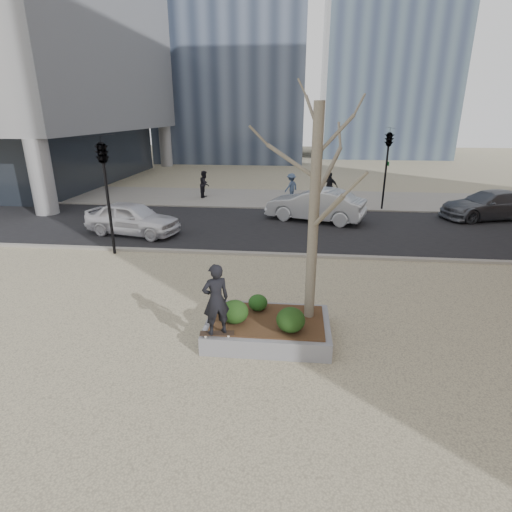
# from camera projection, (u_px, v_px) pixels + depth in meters

# --- Properties ---
(ground) EXTENTS (120.00, 120.00, 0.00)m
(ground) POSITION_uv_depth(u_px,v_px,m) (228.00, 334.00, 10.02)
(ground) COLOR #BEB38C
(ground) RESTS_ON ground
(street) EXTENTS (60.00, 8.00, 0.02)m
(street) POSITION_uv_depth(u_px,v_px,m) (263.00, 227.00, 19.37)
(street) COLOR black
(street) RESTS_ON ground
(far_sidewalk) EXTENTS (60.00, 6.00, 0.02)m
(far_sidewalk) POSITION_uv_depth(u_px,v_px,m) (272.00, 198.00, 25.92)
(far_sidewalk) COLOR gray
(far_sidewalk) RESTS_ON ground
(planter) EXTENTS (3.00, 2.00, 0.45)m
(planter) POSITION_uv_depth(u_px,v_px,m) (268.00, 329.00, 9.84)
(planter) COLOR gray
(planter) RESTS_ON ground
(planter_mulch) EXTENTS (2.70, 1.70, 0.04)m
(planter_mulch) POSITION_uv_depth(u_px,v_px,m) (268.00, 320.00, 9.76)
(planter_mulch) COLOR #382314
(planter_mulch) RESTS_ON planter
(sycamore_tree) EXTENTS (2.80, 2.80, 6.60)m
(sycamore_tree) POSITION_uv_depth(u_px,v_px,m) (315.00, 183.00, 8.82)
(sycamore_tree) COLOR gray
(sycamore_tree) RESTS_ON planter_mulch
(shrub_left) EXTENTS (0.66, 0.66, 0.56)m
(shrub_left) POSITION_uv_depth(u_px,v_px,m) (235.00, 312.00, 9.52)
(shrub_left) COLOR black
(shrub_left) RESTS_ON planter_mulch
(shrub_middle) EXTENTS (0.49, 0.49, 0.41)m
(shrub_middle) POSITION_uv_depth(u_px,v_px,m) (258.00, 303.00, 10.14)
(shrub_middle) COLOR #1D3E13
(shrub_middle) RESTS_ON planter_mulch
(shrub_right) EXTENTS (0.67, 0.67, 0.57)m
(shrub_right) POSITION_uv_depth(u_px,v_px,m) (291.00, 320.00, 9.14)
(shrub_right) COLOR #133611
(shrub_right) RESTS_ON planter_mulch
(skateboard) EXTENTS (0.80, 0.30, 0.08)m
(skateboard) POSITION_uv_depth(u_px,v_px,m) (217.00, 334.00, 9.10)
(skateboard) COLOR black
(skateboard) RESTS_ON planter
(skateboarder) EXTENTS (0.73, 0.65, 1.68)m
(skateboarder) POSITION_uv_depth(u_px,v_px,m) (216.00, 300.00, 8.80)
(skateboarder) COLOR black
(skateboarder) RESTS_ON skateboard
(police_car) EXTENTS (4.60, 2.63, 1.47)m
(police_car) POSITION_uv_depth(u_px,v_px,m) (132.00, 218.00, 18.02)
(police_car) COLOR white
(police_car) RESTS_ON street
(car_silver) EXTENTS (5.23, 3.17, 1.63)m
(car_silver) POSITION_uv_depth(u_px,v_px,m) (315.00, 205.00, 20.28)
(car_silver) COLOR #AEB1B6
(car_silver) RESTS_ON street
(car_third) EXTENTS (5.35, 3.25, 1.45)m
(car_third) POSITION_uv_depth(u_px,v_px,m) (489.00, 205.00, 20.68)
(car_third) COLOR #545760
(car_third) RESTS_ON street
(pedestrian_a) EXTENTS (0.70, 0.87, 1.71)m
(pedestrian_a) POSITION_uv_depth(u_px,v_px,m) (205.00, 184.00, 25.89)
(pedestrian_a) COLOR black
(pedestrian_a) RESTS_ON far_sidewalk
(pedestrian_b) EXTENTS (1.15, 1.21, 1.65)m
(pedestrian_b) POSITION_uv_depth(u_px,v_px,m) (291.00, 187.00, 25.19)
(pedestrian_b) COLOR #425677
(pedestrian_b) RESTS_ON far_sidewalk
(pedestrian_c) EXTENTS (1.12, 0.81, 1.76)m
(pedestrian_c) POSITION_uv_depth(u_px,v_px,m) (330.00, 187.00, 24.82)
(pedestrian_c) COLOR black
(pedestrian_c) RESTS_ON far_sidewalk
(traffic_light_near) EXTENTS (0.60, 2.48, 4.50)m
(traffic_light_near) POSITION_uv_depth(u_px,v_px,m) (108.00, 197.00, 15.03)
(traffic_light_near) COLOR black
(traffic_light_near) RESTS_ON ground
(traffic_light_far) EXTENTS (0.60, 2.48, 4.50)m
(traffic_light_far) POSITION_uv_depth(u_px,v_px,m) (386.00, 170.00, 22.29)
(traffic_light_far) COLOR black
(traffic_light_far) RESTS_ON ground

